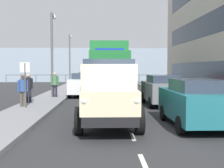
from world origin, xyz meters
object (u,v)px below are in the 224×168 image
car_white_oppositeside_0 (83,84)px  street_sign (25,77)px  lorry_cargo_green (109,68)px  car_teal_kerbside_near (195,102)px  truck_vintage_cream (109,94)px  car_maroon_oppositeside_1 (88,80)px  pedestrian_couple_b (55,83)px  car_grey_kerbside_1 (162,89)px  lamp_post_far (70,54)px  car_red_oppositeside_2 (90,78)px  lamp_post_promenade (52,46)px  pedestrian_in_dark_coat (28,86)px  pedestrian_near_railing (23,88)px

car_white_oppositeside_0 → street_sign: bearing=72.0°
lorry_cargo_green → car_teal_kerbside_near: bearing=106.2°
truck_vintage_cream → car_maroon_oppositeside_1: size_ratio=1.44×
car_teal_kerbside_near → pedestrian_couple_b: pedestrian_couple_b is taller
car_teal_kerbside_near → car_white_oppositeside_0: size_ratio=0.89×
car_grey_kerbside_1 → lamp_post_far: 17.84m
car_red_oppositeside_2 → pedestrian_couple_b: (1.75, 14.22, 0.23)m
car_maroon_oppositeside_1 → lamp_post_promenade: (1.95, 7.72, 2.68)m
lorry_cargo_green → lamp_post_far: 12.76m
car_teal_kerbside_near → car_white_oppositeside_0: bearing=-66.9°
lorry_cargo_green → pedestrian_couple_b: lorry_cargo_green is taller
car_maroon_oppositeside_1 → pedestrian_in_dark_coat: 11.33m
lorry_cargo_green → car_maroon_oppositeside_1: size_ratio=2.10×
truck_vintage_cream → lamp_post_far: size_ratio=0.99×
pedestrian_in_dark_coat → street_sign: street_sign is taller
car_teal_kerbside_near → car_grey_kerbside_1: size_ratio=0.98×
pedestrian_in_dark_coat → car_maroon_oppositeside_1: bearing=-104.1°
pedestrian_couple_b → car_maroon_oppositeside_1: bearing=-102.2°
lorry_cargo_green → lamp_post_promenade: size_ratio=1.45×
lamp_post_promenade → car_teal_kerbside_near: bearing=125.6°
pedestrian_near_railing → street_sign: (-0.24, 0.41, 0.60)m
truck_vintage_cream → car_white_oppositeside_0: truck_vintage_cream is taller
lorry_cargo_green → car_white_oppositeside_0: (1.89, -1.18, -1.18)m
car_teal_kerbside_near → car_maroon_oppositeside_1: size_ratio=1.05×
car_red_oppositeside_2 → street_sign: bearing=83.1°
car_maroon_oppositeside_1 → pedestrian_near_railing: pedestrian_near_railing is taller
pedestrian_couple_b → lamp_post_far: lamp_post_far is taller
lamp_post_promenade → street_sign: (0.40, 5.42, -1.90)m
lorry_cargo_green → car_red_oppositeside_2: bearing=-81.9°
truck_vintage_cream → lamp_post_far: (3.93, -21.89, 2.41)m
car_grey_kerbside_1 → car_red_oppositeside_2: bearing=-74.6°
truck_vintage_cream → car_maroon_oppositeside_1: truck_vintage_cream is taller
car_teal_kerbside_near → car_maroon_oppositeside_1: bearing=-74.3°
car_grey_kerbside_1 → car_white_oppositeside_0: 7.21m
street_sign → lorry_cargo_green: bearing=-125.0°
street_sign → car_red_oppositeside_2: bearing=-96.9°
pedestrian_near_railing → lamp_post_promenade: 5.63m
pedestrian_near_railing → pedestrian_couple_b: bearing=-100.2°
car_maroon_oppositeside_1 → pedestrian_near_railing: 12.98m
truck_vintage_cream → car_red_oppositeside_2: (1.70, -23.15, -0.28)m
car_maroon_oppositeside_1 → truck_vintage_cream: bearing=95.7°
truck_vintage_cream → pedestrian_couple_b: size_ratio=3.39×
lorry_cargo_green → car_red_oppositeside_2: 13.43m
car_red_oppositeside_2 → pedestrian_near_railing: 19.05m
car_red_oppositeside_2 → pedestrian_couple_b: 14.33m
car_maroon_oppositeside_1 → lamp_post_far: bearing=-65.5°
truck_vintage_cream → car_red_oppositeside_2: size_ratio=1.41×
lorry_cargo_green → lamp_post_far: (4.12, -11.98, 1.51)m
lamp_post_promenade → pedestrian_in_dark_coat: bearing=76.2°
car_teal_kerbside_near → lamp_post_promenade: 11.91m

